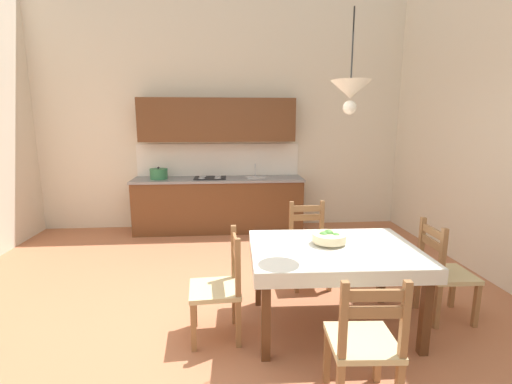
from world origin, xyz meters
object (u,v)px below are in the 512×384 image
Objects in this scene: dining_table at (333,260)px; dining_chair_camera_side at (364,344)px; fruit_bowl at (329,238)px; pendant_lamp at (350,91)px; dining_chair_tv_side at (220,288)px; dining_chair_kitchen_side at (309,246)px; dining_chair_window_side at (443,273)px; kitchen_cabinetry at (218,180)px.

dining_chair_camera_side reaches higher than dining_table.
fruit_bowl is 1.26m from pendant_lamp.
dining_chair_tv_side is 1.00× the size of dining_chair_kitchen_side.
dining_table is 1.58× the size of dining_chair_tv_side.
fruit_bowl reaches higher than dining_table.
dining_chair_kitchen_side is (-1.08, 0.83, 0.00)m from dining_chair_window_side.
dining_chair_tv_side is (-0.93, 0.86, 0.00)m from dining_chair_camera_side.
dining_table is at bearing -73.39° from fruit_bowl.
pendant_lamp reaches higher than kitchen_cabinetry.
dining_chair_window_side is at bearing 3.82° from dining_table.
dining_chair_kitchen_side is 3.10× the size of fruit_bowl.
pendant_lamp is at bearing -85.40° from dining_chair_kitchen_side.
kitchen_cabinetry is at bearing 104.03° from dining_chair_camera_side.
kitchen_cabinetry is 3.01× the size of dining_chair_kitchen_side.
dining_chair_window_side is at bearing 5.93° from pendant_lamp.
dining_chair_tv_side is 1.38m from dining_chair_kitchen_side.
kitchen_cabinetry reaches higher than dining_chair_tv_side.
pendant_lamp is (0.13, 0.89, 1.62)m from dining_chair_camera_side.
dining_chair_tv_side is 3.10× the size of fruit_bowl.
dining_chair_window_side is at bearing -0.37° from fruit_bowl.
kitchen_cabinetry is at bearing 115.95° from dining_chair_kitchen_side.
dining_chair_kitchen_side is (1.06, -2.18, -0.41)m from kitchen_cabinetry.
dining_chair_window_side reaches higher than dining_table.
dining_chair_camera_side is at bearing -75.97° from kitchen_cabinetry.
kitchen_cabinetry is 3.27m from dining_table.
kitchen_cabinetry is 3.01× the size of dining_chair_tv_side.
dining_chair_window_side and dining_chair_camera_side have the same top height.
kitchen_cabinetry reaches higher than dining_chair_window_side.
dining_chair_tv_side is 1.16× the size of pendant_lamp.
fruit_bowl is at bearing -91.13° from dining_chair_kitchen_side.
dining_chair_window_side reaches higher than fruit_bowl.
dining_chair_tv_side reaches higher than fruit_bowl.
dining_chair_window_side is 3.10× the size of fruit_bowl.
kitchen_cabinetry is 3.01× the size of dining_chair_window_side.
pendant_lamp is (0.09, -0.11, 1.25)m from fruit_bowl.
dining_chair_window_side is 1.36m from dining_chair_kitchen_side.
dining_chair_tv_side is 1.05m from fruit_bowl.
fruit_bowl is at bearing 8.56° from dining_chair_tv_side.
dining_chair_tv_side is at bearing -176.12° from dining_table.
dining_chair_kitchen_side is (0.06, 1.83, 0.00)m from dining_chair_camera_side.
kitchen_cabinetry is 3.53m from pendant_lamp.
pendant_lamp is at bearing -69.96° from kitchen_cabinetry.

